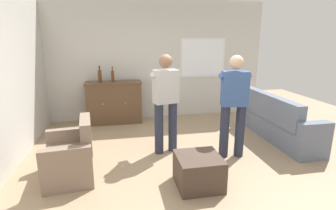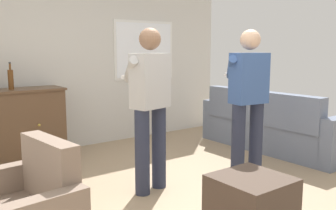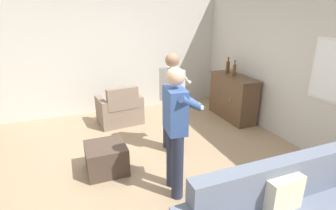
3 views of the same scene
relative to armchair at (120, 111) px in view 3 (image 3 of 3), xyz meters
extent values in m
plane|color=#9E8466|center=(1.71, 0.11, -0.29)|extent=(10.40, 10.40, 0.00)
cube|color=beige|center=(1.71, 2.77, 1.11)|extent=(5.20, 0.12, 2.80)
cube|color=beige|center=(-0.95, 0.11, 1.11)|extent=(0.12, 5.20, 2.80)
cube|color=slate|center=(3.54, 0.86, 0.36)|extent=(0.18, 1.92, 0.46)
cube|color=beige|center=(3.67, 0.86, 0.31)|extent=(0.17, 0.41, 0.36)
cube|color=#7F6B5B|center=(-0.04, 0.00, -0.09)|extent=(0.71, 0.71, 0.40)
cube|color=#7F6B5B|center=(0.22, 0.02, 0.34)|extent=(0.21, 0.65, 0.45)
cube|color=#7F6B5B|center=(0.01, -0.38, 0.01)|extent=(0.65, 0.19, 0.60)
cube|color=#7F6B5B|center=(-0.08, 0.37, 0.01)|extent=(0.65, 0.19, 0.60)
cube|color=brown|center=(0.60, 2.41, 0.18)|extent=(1.23, 0.44, 0.94)
cube|color=brown|center=(0.60, 2.41, 0.66)|extent=(1.27, 0.48, 0.03)
sphere|color=#B79338|center=(0.35, 2.17, 0.23)|extent=(0.04, 0.04, 0.04)
sphere|color=#B79338|center=(0.84, 2.17, 0.23)|extent=(0.04, 0.04, 0.04)
cylinder|color=#593314|center=(0.31, 2.42, 0.81)|extent=(0.08, 0.08, 0.26)
cylinder|color=#593314|center=(0.31, 2.42, 0.98)|extent=(0.04, 0.04, 0.08)
cylinder|color=#262626|center=(0.31, 2.42, 1.03)|extent=(0.04, 0.04, 0.02)
cylinder|color=#593314|center=(0.59, 2.40, 0.80)|extent=(0.07, 0.07, 0.25)
cylinder|color=#593314|center=(0.59, 2.40, 0.96)|extent=(0.02, 0.02, 0.08)
cylinder|color=#262626|center=(0.59, 2.40, 1.01)|extent=(0.03, 0.03, 0.02)
cube|color=#47382D|center=(1.70, -0.57, -0.08)|extent=(0.58, 0.58, 0.42)
cylinder|color=#282D42|center=(1.35, 0.55, 0.15)|extent=(0.15, 0.15, 0.88)
cylinder|color=#282D42|center=(1.60, 0.61, 0.15)|extent=(0.15, 0.15, 0.88)
cube|color=#B7B7B7|center=(1.47, 0.58, 0.87)|extent=(0.44, 0.31, 0.55)
sphere|color=#8C664C|center=(1.47, 0.58, 1.28)|extent=(0.22, 0.22, 0.22)
cylinder|color=#B7B7B7|center=(1.32, 0.71, 0.98)|extent=(0.24, 0.44, 0.29)
cylinder|color=#B7B7B7|center=(1.54, 0.77, 0.98)|extent=(0.39, 0.35, 0.29)
cube|color=white|center=(1.39, 0.89, 0.89)|extent=(0.16, 0.08, 0.04)
cylinder|color=#282D42|center=(2.38, 0.21, 0.15)|extent=(0.15, 0.15, 0.88)
cylinder|color=#282D42|center=(2.64, 0.18, 0.15)|extent=(0.15, 0.15, 0.88)
cube|color=#385693|center=(2.51, 0.19, 0.87)|extent=(0.42, 0.27, 0.55)
sphere|color=#D8AD8C|center=(2.51, 0.19, 1.28)|extent=(0.22, 0.22, 0.22)
cylinder|color=#385693|center=(2.42, 0.37, 0.98)|extent=(0.36, 0.38, 0.29)
cylinder|color=#385693|center=(2.64, 0.34, 0.98)|extent=(0.29, 0.43, 0.29)
cube|color=white|center=(2.55, 0.51, 0.89)|extent=(0.15, 0.06, 0.04)
camera|label=1|loc=(0.70, -3.60, 1.65)|focal=28.00mm
camera|label=2|loc=(-0.64, -2.53, 1.19)|focal=40.00mm
camera|label=3|loc=(5.22, -0.97, 1.98)|focal=28.00mm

